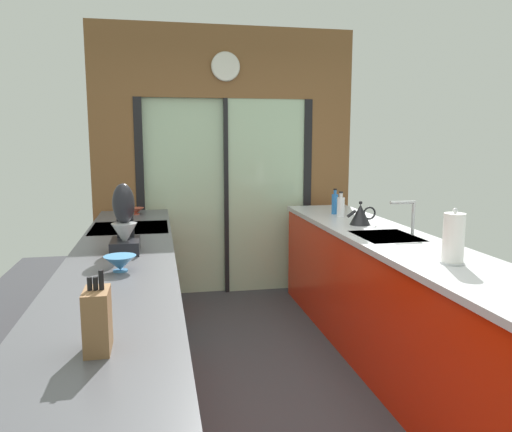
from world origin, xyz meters
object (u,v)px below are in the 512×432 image
at_px(stand_mixer, 125,226).
at_px(oven_range, 132,285).
at_px(knife_block, 97,320).
at_px(soap_bottle_near, 341,206).
at_px(mixing_bowl_far, 136,211).
at_px(paper_towel_roll, 454,239).
at_px(kettle, 360,214).
at_px(mixing_bowl_near, 120,263).
at_px(soap_bottle_far, 335,203).

bearing_deg(stand_mixer, oven_range, 91.21).
distance_m(knife_block, stand_mixer, 1.43).
height_order(knife_block, soap_bottle_near, knife_block).
height_order(mixing_bowl_far, stand_mixer, stand_mixer).
height_order(oven_range, paper_towel_roll, paper_towel_roll).
height_order(mixing_bowl_far, knife_block, knife_block).
relative_size(stand_mixer, kettle, 1.71).
xyz_separation_m(kettle, soap_bottle_near, (-0.00, 0.43, 0.01)).
xyz_separation_m(mixing_bowl_far, knife_block, (0.00, -2.98, 0.07)).
distance_m(mixing_bowl_near, stand_mixer, 0.46).
distance_m(knife_block, paper_towel_roll, 1.95).
xyz_separation_m(oven_range, kettle, (1.80, -0.23, 0.55)).
height_order(kettle, soap_bottle_near, soap_bottle_near).
bearing_deg(mixing_bowl_near, kettle, 31.26).
relative_size(knife_block, paper_towel_roll, 0.87).
bearing_deg(soap_bottle_far, paper_towel_roll, -90.00).
bearing_deg(soap_bottle_far, kettle, -89.81).
xyz_separation_m(oven_range, soap_bottle_near, (1.80, 0.20, 0.56)).
distance_m(mixing_bowl_far, soap_bottle_far, 1.81).
height_order(mixing_bowl_near, kettle, kettle).
distance_m(oven_range, soap_bottle_far, 1.92).
distance_m(knife_block, kettle, 2.73).
xyz_separation_m(oven_range, soap_bottle_far, (1.80, 0.35, 0.56)).
bearing_deg(mixing_bowl_far, soap_bottle_far, -10.51).
bearing_deg(mixing_bowl_near, stand_mixer, 90.00).
relative_size(kettle, paper_towel_roll, 0.79).
relative_size(oven_range, soap_bottle_near, 4.16).
xyz_separation_m(knife_block, soap_bottle_far, (1.78, 2.65, -0.01)).
bearing_deg(oven_range, paper_towel_roll, -39.88).
xyz_separation_m(mixing_bowl_near, kettle, (1.78, 1.08, 0.04)).
bearing_deg(mixing_bowl_near, oven_range, 90.81).
xyz_separation_m(mixing_bowl_near, mixing_bowl_far, (0.00, 1.99, -0.01)).
relative_size(mixing_bowl_near, soap_bottle_far, 0.72).
relative_size(oven_range, mixing_bowl_near, 5.51).
relative_size(mixing_bowl_far, soap_bottle_near, 0.67).
bearing_deg(kettle, soap_bottle_far, 90.19).
xyz_separation_m(knife_block, stand_mixer, (-0.00, 1.43, 0.06)).
height_order(mixing_bowl_far, kettle, kettle).
xyz_separation_m(mixing_bowl_far, kettle, (1.78, -0.91, 0.05)).
height_order(mixing_bowl_far, soap_bottle_near, soap_bottle_near).
bearing_deg(kettle, mixing_bowl_far, 152.92).
height_order(soap_bottle_near, soap_bottle_far, soap_bottle_far).
relative_size(knife_block, soap_bottle_far, 1.16).
bearing_deg(soap_bottle_near, paper_towel_roll, -90.00).
bearing_deg(kettle, knife_block, -130.69).
bearing_deg(oven_range, soap_bottle_far, 11.04).
distance_m(stand_mixer, paper_towel_roll, 1.89).
distance_m(soap_bottle_near, paper_towel_roll, 1.71).
distance_m(mixing_bowl_near, knife_block, 0.99).
xyz_separation_m(mixing_bowl_far, soap_bottle_near, (1.78, -0.48, 0.06)).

